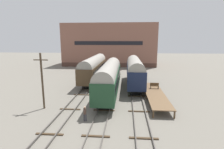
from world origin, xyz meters
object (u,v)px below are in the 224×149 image
train_car_brown (94,67)px  train_car_navy (135,70)px  bench (154,85)px  person_worker (85,112)px  utility_pole (42,80)px  train_car_green (109,76)px

train_car_brown → train_car_navy: train_car_navy is taller
train_car_brown → bench: bearing=-39.8°
train_car_brown → person_worker: size_ratio=11.11×
train_car_navy → utility_pole: size_ratio=2.19×
bench → utility_pole: size_ratio=0.20×
train_car_brown → bench: (11.54, -9.60, -1.51)m
train_car_brown → person_worker: 20.26m
train_car_navy → train_car_brown: bearing=154.2°
train_car_navy → utility_pole: utility_pole is taller
train_car_navy → person_worker: train_car_navy is taller
train_car_green → utility_pole: 10.33m
train_car_brown → train_car_navy: (8.60, -4.15, 0.05)m
train_car_brown → train_car_navy: 9.55m
train_car_brown → utility_pole: size_ratio=2.64×
train_car_brown → bench: 15.09m
train_car_green → person_worker: train_car_green is taller
train_car_green → train_car_navy: bearing=53.8°
train_car_green → utility_pole: size_ratio=2.46×
train_car_navy → train_car_green: bearing=-126.2°
person_worker → train_car_green: bearing=80.5°
bench → utility_pole: 16.78m
bench → train_car_brown: bearing=140.2°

